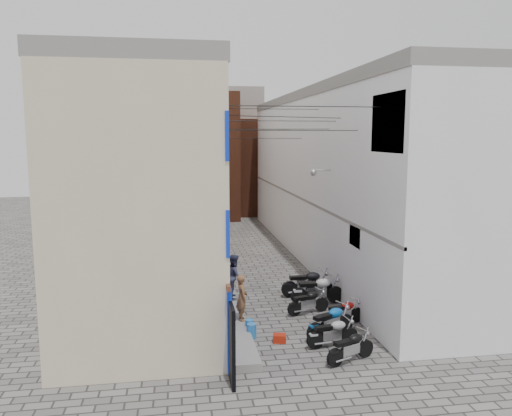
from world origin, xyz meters
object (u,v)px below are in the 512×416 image
motorcycle_b (333,331)px  motorcycle_f (318,289)px  person_b (234,276)px  water_jug_near (252,331)px  motorcycle_e (308,301)px  water_jug_far (249,326)px  motorcycle_a (351,346)px  motorcycle_g (307,282)px  person_a (242,298)px  red_crate (280,338)px  motorcycle_d (344,311)px  motorcycle_c (331,320)px

motorcycle_b → motorcycle_f: (0.66, 4.01, 0.12)m
person_b → water_jug_near: (0.15, -3.55, -0.87)m
motorcycle_b → motorcycle_e: motorcycle_b is taller
motorcycle_b → water_jug_far: size_ratio=3.80×
motorcycle_a → motorcycle_g: bearing=154.3°
person_a → person_b: person_b is taller
motorcycle_b → red_crate: 1.74m
motorcycle_e → red_crate: 2.90m
motorcycle_f → person_b: person_b is taller
motorcycle_b → red_crate: motorcycle_b is taller
motorcycle_b → water_jug_near: 2.66m
motorcycle_d → motorcycle_g: motorcycle_g is taller
motorcycle_c → motorcycle_e: motorcycle_c is taller
motorcycle_c → water_jug_near: bearing=-122.4°
motorcycle_a → water_jug_near: (-2.62, 2.18, -0.25)m
motorcycle_d → person_b: size_ratio=0.97×
motorcycle_f → person_a: person_a is taller
motorcycle_b → motorcycle_g: bearing=166.7°
person_a → water_jug_near: 1.34m
motorcycle_b → motorcycle_d: (0.96, 1.75, -0.02)m
motorcycle_a → red_crate: motorcycle_a is taller
motorcycle_d → motorcycle_e: (-0.95, 1.25, 0.01)m
motorcycle_c → person_a: size_ratio=1.24×
motorcycle_d → person_b: 4.59m
motorcycle_b → motorcycle_e: (0.01, 3.00, -0.00)m
motorcycle_g → person_a: size_ratio=1.34×
motorcycle_d → person_a: size_ratio=1.04×
motorcycle_c → motorcycle_d: 1.25m
motorcycle_e → person_a: (-2.63, -0.90, 0.56)m
motorcycle_f → red_crate: (-2.24, -3.40, -0.50)m
motorcycle_a → water_jug_far: size_ratio=3.79×
motorcycle_c → water_jug_near: motorcycle_c is taller
motorcycle_c → motorcycle_f: size_ratio=0.92×
motorcycle_c → person_b: 4.75m
motorcycle_g → red_crate: motorcycle_g is taller
water_jug_far → person_a: bearing=107.5°
motorcycle_b → motorcycle_g: (0.49, 4.97, 0.13)m
person_a → water_jug_far: person_a is taller
motorcycle_b → motorcycle_f: motorcycle_f is taller
motorcycle_f → person_a: (-3.27, -1.91, 0.43)m
motorcycle_e → person_b: (-2.59, 1.60, 0.62)m
motorcycle_g → water_jug_near: size_ratio=4.38×
person_a → water_jug_far: bearing=-168.1°
red_crate → motorcycle_c: bearing=5.4°
person_b → water_jug_near: bearing=-175.5°
motorcycle_f → motorcycle_a: bearing=-6.0°
motorcycle_g → water_jug_far: size_ratio=4.75×
motorcycle_e → motorcycle_a: bearing=-13.3°
water_jug_far → red_crate: water_jug_far is taller
motorcycle_c → person_b: bearing=-170.4°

